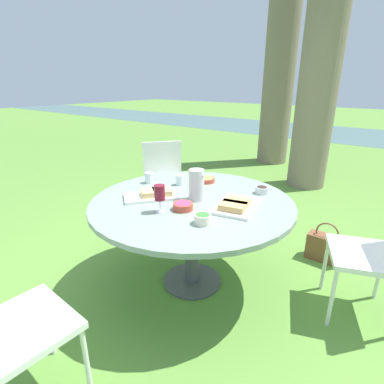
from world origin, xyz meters
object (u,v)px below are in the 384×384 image
wine_glass (160,193)px  chair_near_right (164,175)px  water_pitcher (196,185)px  handbag (325,247)px  dining_table (192,210)px  chair_near_left (380,247)px

wine_glass → chair_near_right: bearing=132.1°
water_pitcher → wine_glass: (-0.06, -0.32, 0.01)m
water_pitcher → handbag: water_pitcher is taller
chair_near_right → handbag: 1.79m
water_pitcher → chair_near_right: bearing=143.9°
dining_table → handbag: dining_table is taller
wine_glass → handbag: wine_glass is taller
water_pitcher → handbag: (0.72, 0.95, -0.70)m
dining_table → chair_near_right: (-0.99, 0.76, -0.11)m
handbag → water_pitcher: bearing=-127.1°
water_pitcher → wine_glass: water_pitcher is taller
chair_near_right → handbag: bearing=7.0°
chair_near_left → chair_near_right: (-2.16, 0.30, 0.00)m
chair_near_right → water_pitcher: 1.29m
dining_table → handbag: 1.33m
chair_near_left → wine_glass: 1.46m
dining_table → chair_near_right: chair_near_right is taller
dining_table → water_pitcher: (0.02, 0.02, 0.19)m
chair_near_left → wine_glass: size_ratio=4.81×
water_pitcher → wine_glass: 0.33m
dining_table → chair_near_left: (1.17, 0.46, -0.11)m
chair_near_left → chair_near_right: same height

